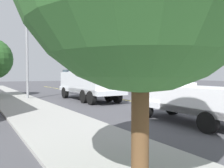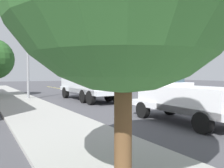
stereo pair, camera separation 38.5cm
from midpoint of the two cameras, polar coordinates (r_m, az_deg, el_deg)
name	(u,v)px [view 1 (the left image)]	position (r m, az deg, el deg)	size (l,w,h in m)	color
ground	(116,99)	(21.68, 0.52, -3.58)	(120.00, 120.00, 0.00)	#47474C
sidewalk_far_side	(23,104)	(18.74, -21.54, -4.51)	(60.00, 3.60, 0.12)	#9E9E99
lane_centre_stripe	(116,99)	(21.68, 0.52, -3.57)	(50.00, 0.16, 0.01)	yellow
utility_bucket_truck	(88,82)	(20.34, -6.48, 0.58)	(8.25, 2.73, 7.26)	silver
service_pickup_truck	(187,99)	(11.44, 17.06, -3.44)	(5.64, 2.29, 2.06)	white
passing_minivan	(100,84)	(30.62, -3.28, 0.00)	(4.84, 2.03, 1.69)	navy
traffic_cone_mid_front	(89,92)	(24.48, -6.15, -1.99)	(0.40, 0.40, 0.79)	black
traffic_signal_mast	(31,27)	(20.84, -19.78, 12.88)	(5.20, 0.63, 8.64)	gray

